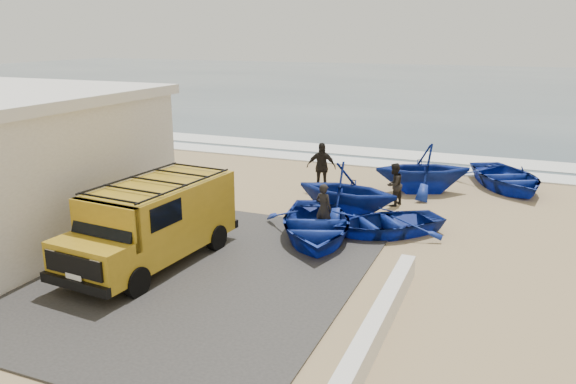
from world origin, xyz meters
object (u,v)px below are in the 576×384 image
(parapet, at_px, (380,319))
(fisherman_middle, at_px, (394,184))
(van, at_px, (154,220))
(boat_far_right, at_px, (507,177))
(boat_near_left, at_px, (315,224))
(boat_near_right, at_px, (386,223))
(boat_mid_left, at_px, (346,190))
(boat_far_left, at_px, (423,168))
(fisherman_front, at_px, (324,208))
(fisherman_back, at_px, (321,167))

(parapet, distance_m, fisherman_middle, 8.99)
(van, distance_m, fisherman_middle, 8.92)
(van, distance_m, boat_far_right, 14.21)
(boat_near_left, height_order, fisherman_middle, fisherman_middle)
(boat_near_right, height_order, boat_mid_left, boat_mid_left)
(boat_far_right, bearing_deg, fisherman_middle, -160.45)
(boat_far_right, bearing_deg, boat_mid_left, -157.79)
(boat_near_right, bearing_deg, boat_far_left, 137.15)
(boat_far_left, distance_m, boat_far_right, 3.51)
(fisherman_front, bearing_deg, boat_near_right, -144.69)
(boat_far_right, bearing_deg, van, -153.69)
(boat_near_left, bearing_deg, parapet, -76.67)
(boat_near_left, xyz_separation_m, fisherman_back, (-1.57, 5.01, 0.51))
(fisherman_back, bearing_deg, boat_far_left, 6.96)
(fisherman_back, bearing_deg, parapet, -77.80)
(parapet, distance_m, boat_near_right, 5.92)
(boat_far_left, xyz_separation_m, fisherman_back, (-3.64, -1.36, 0.01))
(van, distance_m, boat_near_right, 6.93)
(fisherman_front, bearing_deg, boat_near_left, 102.65)
(parapet, relative_size, boat_near_right, 1.70)
(boat_far_left, bearing_deg, fisherman_front, -42.51)
(boat_far_right, relative_size, fisherman_middle, 2.88)
(boat_far_left, relative_size, fisherman_front, 2.32)
(boat_near_right, xyz_separation_m, boat_mid_left, (-1.65, 1.22, 0.55))
(parapet, bearing_deg, boat_far_right, 81.11)
(van, relative_size, boat_near_left, 1.23)
(fisherman_back, bearing_deg, fisherman_middle, -28.17)
(boat_near_right, height_order, fisherman_middle, fisherman_middle)
(boat_near_right, distance_m, boat_far_right, 7.64)
(boat_far_left, bearing_deg, boat_mid_left, -48.30)
(boat_mid_left, distance_m, fisherman_front, 1.83)
(van, bearing_deg, parapet, -6.60)
(boat_mid_left, bearing_deg, fisherman_back, 41.76)
(boat_far_right, xyz_separation_m, fisherman_middle, (-3.64, -3.91, 0.31))
(van, relative_size, boat_mid_left, 1.54)
(van, distance_m, fisherman_front, 5.19)
(boat_far_left, xyz_separation_m, fisherman_middle, (-0.65, -2.14, -0.18))
(boat_far_left, height_order, fisherman_back, fisherman_back)
(boat_near_right, bearing_deg, fisherman_back, -178.53)
(van, xyz_separation_m, boat_mid_left, (3.54, 5.75, -0.28))
(boat_mid_left, relative_size, boat_far_left, 0.97)
(van, bearing_deg, fisherman_middle, 62.59)
(boat_far_left, xyz_separation_m, fisherman_front, (-2.02, -5.76, -0.17))
(parapet, height_order, fisherman_front, fisherman_front)
(van, xyz_separation_m, boat_near_right, (5.18, 4.52, -0.83))
(boat_near_right, height_order, boat_far_right, boat_far_right)
(boat_mid_left, height_order, boat_far_left, boat_far_left)
(parapet, distance_m, boat_far_left, 11.03)
(boat_mid_left, bearing_deg, boat_far_left, -18.08)
(parapet, height_order, boat_near_right, boat_near_right)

